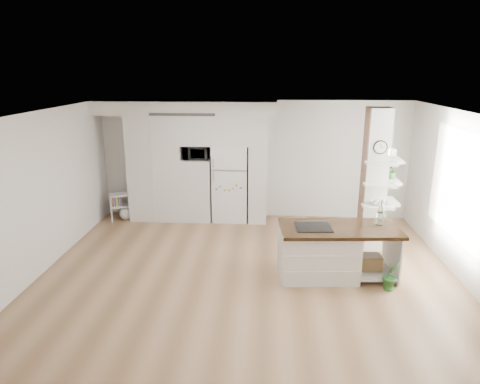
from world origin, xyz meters
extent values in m
cube|color=#A57D59|center=(0.00, 0.00, 0.00)|extent=(7.00, 6.00, 0.01)
cube|color=white|center=(0.00, 0.00, 2.70)|extent=(7.00, 6.00, 0.04)
cube|color=silver|center=(0.00, 3.00, 1.35)|extent=(7.00, 0.04, 2.70)
cube|color=silver|center=(0.00, -3.00, 1.35)|extent=(7.00, 0.04, 2.70)
cube|color=silver|center=(-3.50, 0.00, 1.35)|extent=(0.04, 6.00, 2.70)
cube|color=silver|center=(3.50, 0.00, 1.35)|extent=(0.04, 6.00, 2.70)
cube|color=silver|center=(-2.20, 2.67, 1.20)|extent=(1.20, 0.65, 2.40)
cube|color=silver|center=(-1.27, 2.67, 0.71)|extent=(0.65, 0.65, 1.42)
cube|color=silver|center=(-1.27, 2.67, 2.08)|extent=(0.65, 0.65, 0.65)
cube|color=silver|center=(-0.53, 2.67, 2.08)|extent=(0.85, 0.65, 0.65)
cube|color=silver|center=(0.10, 2.67, 1.20)|extent=(0.40, 0.65, 2.40)
cube|color=silver|center=(-1.50, 2.65, 2.55)|extent=(4.00, 0.70, 0.30)
cube|color=#262626|center=(-1.50, 2.31, 2.44)|extent=(1.40, 0.04, 0.06)
cube|color=white|center=(-0.53, 2.68, 0.88)|extent=(0.78, 0.66, 1.75)
cube|color=#B2B2B7|center=(-0.53, 2.34, 1.24)|extent=(0.78, 0.01, 0.03)
cube|color=silver|center=(2.30, 1.20, 1.35)|extent=(0.40, 0.40, 2.70)
cube|color=tan|center=(2.09, 1.20, 1.35)|extent=(0.02, 0.40, 2.70)
cube|color=tan|center=(2.30, 1.41, 1.35)|extent=(0.40, 0.02, 2.70)
cylinder|color=black|center=(2.30, 0.99, 2.02)|extent=(0.25, 0.03, 0.25)
cylinder|color=white|center=(2.30, 0.98, 2.02)|extent=(0.21, 0.01, 0.21)
plane|color=white|center=(3.48, 0.30, 1.50)|extent=(0.00, 2.40, 2.40)
cylinder|color=white|center=(1.70, 0.15, 2.12)|extent=(0.12, 0.12, 0.10)
cube|color=silver|center=(1.16, -0.03, 0.41)|extent=(1.31, 0.90, 0.81)
cube|color=silver|center=(2.08, 0.03, 0.11)|extent=(0.73, 0.86, 0.04)
cube|color=silver|center=(2.40, 0.05, 0.41)|extent=(0.08, 0.82, 0.81)
cube|color=#362210|center=(1.50, -0.01, 0.84)|extent=(1.99, 1.04, 0.06)
cube|color=black|center=(1.07, -0.04, 0.87)|extent=(0.61, 0.52, 0.01)
cube|color=olive|center=(2.03, 0.02, 0.25)|extent=(0.40, 0.31, 0.24)
cylinder|color=white|center=(2.17, 0.13, 0.98)|extent=(0.12, 0.12, 0.22)
cube|color=silver|center=(-3.23, 2.41, 0.31)|extent=(0.14, 0.29, 0.62)
cube|color=silver|center=(-2.77, 2.59, 0.31)|extent=(0.14, 0.29, 0.62)
cube|color=silver|center=(-3.00, 2.50, 0.61)|extent=(0.60, 0.47, 0.03)
cube|color=silver|center=(-3.00, 2.50, 0.34)|extent=(0.57, 0.46, 0.03)
sphere|color=white|center=(-2.93, 2.53, 0.15)|extent=(0.30, 0.30, 0.30)
imported|color=#2C6D2B|center=(2.27, -0.45, 0.25)|extent=(0.33, 0.29, 0.49)
imported|color=#2C6D2B|center=(2.63, 1.77, 0.26)|extent=(0.33, 0.33, 0.51)
imported|color=#2D2D2D|center=(-1.27, 2.62, 1.57)|extent=(0.54, 0.37, 0.30)
imported|color=#2C6D2B|center=(2.63, 1.30, 1.52)|extent=(0.27, 0.23, 0.30)
imported|color=white|center=(2.30, 0.90, 1.00)|extent=(0.22, 0.22, 0.05)
camera|label=1|loc=(0.28, -6.65, 3.36)|focal=32.00mm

